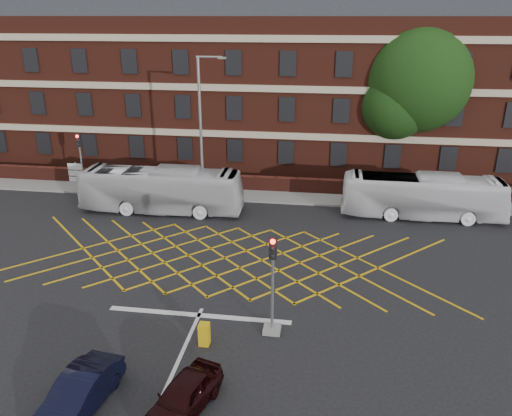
# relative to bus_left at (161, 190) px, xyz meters

# --- Properties ---
(ground) EXTENTS (120.00, 120.00, 0.00)m
(ground) POSITION_rel_bus_left_xyz_m (5.42, -8.11, -1.47)
(ground) COLOR black
(ground) RESTS_ON ground
(victorian_building) EXTENTS (51.00, 12.17, 20.40)m
(victorian_building) POSITION_rel_bus_left_xyz_m (5.67, 13.89, 6.37)
(victorian_building) COLOR #511E14
(victorian_building) RESTS_ON ground
(boundary_wall) EXTENTS (56.00, 0.50, 1.10)m
(boundary_wall) POSITION_rel_bus_left_xyz_m (5.42, 4.89, -0.92)
(boundary_wall) COLOR #4C1B14
(boundary_wall) RESTS_ON ground
(far_pavement) EXTENTS (60.00, 3.00, 0.12)m
(far_pavement) POSITION_rel_bus_left_xyz_m (5.42, 3.89, -1.41)
(far_pavement) COLOR slate
(far_pavement) RESTS_ON ground
(box_junction_hatching) EXTENTS (8.22, 8.22, 0.02)m
(box_junction_hatching) POSITION_rel_bus_left_xyz_m (5.42, -6.11, -1.46)
(box_junction_hatching) COLOR #CC990C
(box_junction_hatching) RESTS_ON ground
(stop_line) EXTENTS (8.00, 0.30, 0.02)m
(stop_line) POSITION_rel_bus_left_xyz_m (5.42, -11.61, -1.46)
(stop_line) COLOR silver
(stop_line) RESTS_ON ground
(bus_left) EXTENTS (10.59, 2.62, 2.94)m
(bus_left) POSITION_rel_bus_left_xyz_m (0.00, 0.00, 0.00)
(bus_left) COLOR silver
(bus_left) RESTS_ON ground
(bus_right) EXTENTS (10.08, 2.42, 2.80)m
(bus_right) POSITION_rel_bus_left_xyz_m (16.64, 1.37, -0.07)
(bus_right) COLOR white
(bus_right) RESTS_ON ground
(car_navy) EXTENTS (1.76, 3.91, 1.25)m
(car_navy) POSITION_rel_bus_left_xyz_m (2.95, -17.51, -0.85)
(car_navy) COLOR black
(car_navy) RESTS_ON ground
(car_maroon) EXTENTS (2.33, 3.69, 1.17)m
(car_maroon) POSITION_rel_bus_left_xyz_m (6.33, -17.09, -0.88)
(car_maroon) COLOR black
(car_maroon) RESTS_ON ground
(deciduous_tree) EXTENTS (7.94, 7.81, 11.58)m
(deciduous_tree) POSITION_rel_bus_left_xyz_m (16.78, 9.24, 5.66)
(deciduous_tree) COLOR black
(deciduous_tree) RESTS_ON ground
(traffic_light_near) EXTENTS (0.70, 0.70, 4.27)m
(traffic_light_near) POSITION_rel_bus_left_xyz_m (8.68, -12.33, 0.29)
(traffic_light_near) COLOR slate
(traffic_light_near) RESTS_ON ground
(traffic_light_far) EXTENTS (0.70, 0.70, 4.27)m
(traffic_light_far) POSITION_rel_bus_left_xyz_m (-6.91, 3.00, 0.29)
(traffic_light_far) COLOR slate
(traffic_light_far) RESTS_ON ground
(street_lamp) EXTENTS (2.25, 1.00, 9.78)m
(street_lamp) POSITION_rel_bus_left_xyz_m (2.55, 1.18, 1.97)
(street_lamp) COLOR slate
(street_lamp) RESTS_ON ground
(direction_signs) EXTENTS (1.10, 0.16, 2.20)m
(direction_signs) POSITION_rel_bus_left_xyz_m (-7.36, 2.83, -0.09)
(direction_signs) COLOR gray
(direction_signs) RESTS_ON ground
(utility_cabinet) EXTENTS (0.40, 0.41, 0.93)m
(utility_cabinet) POSITION_rel_bus_left_xyz_m (6.15, -13.54, -1.01)
(utility_cabinet) COLOR #CCA00C
(utility_cabinet) RESTS_ON ground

